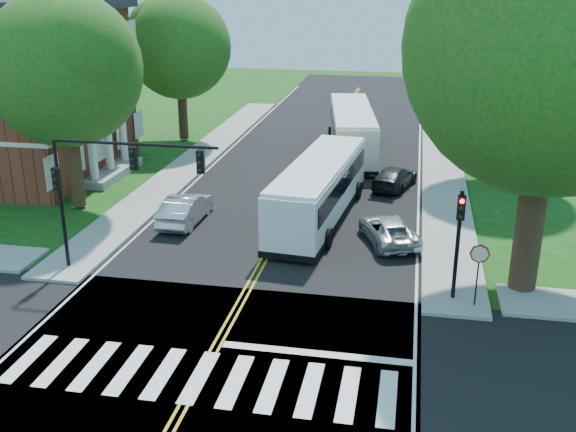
% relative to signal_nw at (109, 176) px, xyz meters
% --- Properties ---
extents(ground, '(140.00, 140.00, 0.00)m').
position_rel_signal_nw_xyz_m(ground, '(5.86, -6.43, -4.38)').
color(ground, '#164110').
rests_on(ground, ground).
extents(road, '(14.00, 96.00, 0.01)m').
position_rel_signal_nw_xyz_m(road, '(5.86, 11.57, -4.37)').
color(road, black).
rests_on(road, ground).
extents(cross_road, '(60.00, 12.00, 0.01)m').
position_rel_signal_nw_xyz_m(cross_road, '(5.86, -6.43, -4.37)').
color(cross_road, black).
rests_on(cross_road, ground).
extents(center_line, '(0.36, 70.00, 0.01)m').
position_rel_signal_nw_xyz_m(center_line, '(5.86, 15.57, -4.36)').
color(center_line, gold).
rests_on(center_line, road).
extents(edge_line_w, '(0.12, 70.00, 0.01)m').
position_rel_signal_nw_xyz_m(edge_line_w, '(-0.94, 15.57, -4.36)').
color(edge_line_w, silver).
rests_on(edge_line_w, road).
extents(edge_line_e, '(0.12, 70.00, 0.01)m').
position_rel_signal_nw_xyz_m(edge_line_e, '(12.66, 15.57, -4.36)').
color(edge_line_e, silver).
rests_on(edge_line_e, road).
extents(crosswalk, '(12.60, 3.00, 0.01)m').
position_rel_signal_nw_xyz_m(crosswalk, '(5.86, -6.93, -4.36)').
color(crosswalk, silver).
rests_on(crosswalk, road).
extents(stop_bar, '(6.60, 0.40, 0.01)m').
position_rel_signal_nw_xyz_m(stop_bar, '(9.36, -4.83, -4.36)').
color(stop_bar, silver).
rests_on(stop_bar, road).
extents(sidewalk_nw, '(2.60, 40.00, 0.15)m').
position_rel_signal_nw_xyz_m(sidewalk_nw, '(-2.44, 18.57, -4.30)').
color(sidewalk_nw, gray).
rests_on(sidewalk_nw, ground).
extents(sidewalk_ne, '(2.60, 40.00, 0.15)m').
position_rel_signal_nw_xyz_m(sidewalk_ne, '(14.16, 18.57, -4.30)').
color(sidewalk_ne, gray).
rests_on(sidewalk_ne, ground).
extents(tree_ne_big, '(10.80, 10.80, 14.91)m').
position_rel_signal_nw_xyz_m(tree_ne_big, '(16.86, 1.57, 5.24)').
color(tree_ne_big, '#332014').
rests_on(tree_ne_big, ground).
extents(tree_west_near, '(8.00, 8.00, 11.40)m').
position_rel_signal_nw_xyz_m(tree_west_near, '(-5.64, 7.57, 3.15)').
color(tree_west_near, '#332014').
rests_on(tree_west_near, ground).
extents(tree_west_far, '(7.60, 7.60, 10.67)m').
position_rel_signal_nw_xyz_m(tree_west_far, '(-5.14, 23.57, 2.62)').
color(tree_west_far, '#332014').
rests_on(tree_west_far, ground).
extents(tree_east_mid, '(8.40, 8.40, 11.93)m').
position_rel_signal_nw_xyz_m(tree_east_mid, '(17.36, 17.57, 3.48)').
color(tree_east_mid, '#332014').
rests_on(tree_east_mid, ground).
extents(tree_east_far, '(7.20, 7.20, 10.34)m').
position_rel_signal_nw_xyz_m(tree_east_far, '(18.36, 33.57, 2.48)').
color(tree_east_far, '#332014').
rests_on(tree_east_far, ground).
extents(signal_nw, '(7.15, 0.46, 5.66)m').
position_rel_signal_nw_xyz_m(signal_nw, '(0.00, 0.00, 0.00)').
color(signal_nw, black).
rests_on(signal_nw, ground).
extents(signal_ne, '(0.30, 0.46, 4.40)m').
position_rel_signal_nw_xyz_m(signal_ne, '(14.06, 0.01, -1.41)').
color(signal_ne, black).
rests_on(signal_ne, ground).
extents(stop_sign, '(0.76, 0.08, 2.53)m').
position_rel_signal_nw_xyz_m(stop_sign, '(14.86, -0.45, -2.35)').
color(stop_sign, black).
rests_on(stop_sign, ground).
extents(bus_lead, '(3.79, 12.30, 3.13)m').
position_rel_signal_nw_xyz_m(bus_lead, '(7.52, 8.24, -2.71)').
color(bus_lead, white).
rests_on(bus_lead, road).
extents(bus_follow, '(4.61, 12.83, 3.25)m').
position_rel_signal_nw_xyz_m(bus_follow, '(7.86, 21.92, -2.65)').
color(bus_follow, white).
rests_on(bus_follow, road).
extents(hatchback, '(1.70, 4.60, 1.50)m').
position_rel_signal_nw_xyz_m(hatchback, '(0.86, 6.45, -3.62)').
color(hatchback, silver).
rests_on(hatchback, road).
extents(suv, '(3.49, 4.92, 1.24)m').
position_rel_signal_nw_xyz_m(suv, '(11.25, 5.68, -3.74)').
color(suv, silver).
rests_on(suv, road).
extents(dark_sedan, '(2.93, 4.71, 1.27)m').
position_rel_signal_nw_xyz_m(dark_sedan, '(11.18, 14.49, -3.73)').
color(dark_sedan, black).
rests_on(dark_sedan, road).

